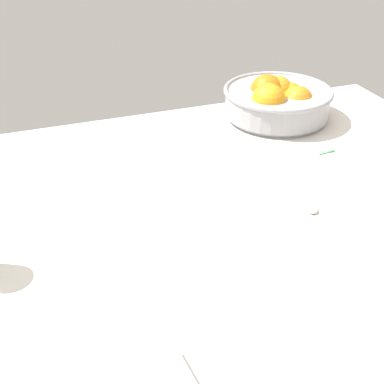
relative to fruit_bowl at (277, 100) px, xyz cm
name	(u,v)px	position (x,y,z in cm)	size (l,w,h in cm)	color
ground_plane	(213,221)	(-32.36, -36.23, -6.51)	(135.09, 101.45, 3.00)	silver
fruit_bowl	(277,100)	(0.00, 0.00, 0.00)	(28.13, 28.13, 11.29)	#99999E
spoon	(308,201)	(-13.34, -38.89, -4.57)	(5.00, 13.28, 1.00)	silver
herb_sprig_1	(328,152)	(2.20, -21.69, -4.73)	(5.14, 1.17, 0.93)	#358245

